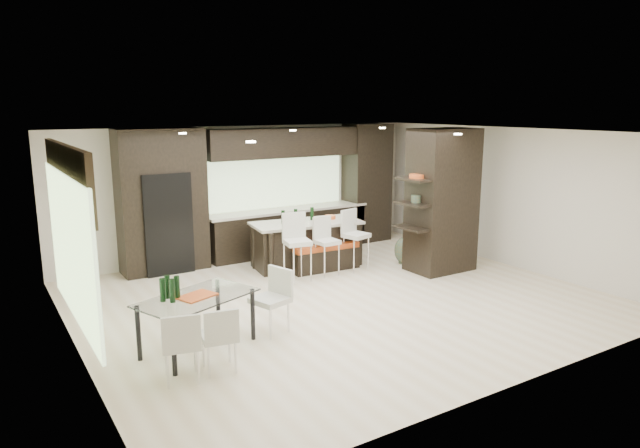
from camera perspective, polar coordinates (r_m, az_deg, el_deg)
ground at (r=9.44m, az=1.96°, el=-7.49°), size 8.00×8.00×0.00m
back_wall at (r=12.09m, az=-7.34°, el=3.31°), size 8.00×0.02×2.70m
left_wall at (r=7.64m, az=-23.69°, el=-2.58°), size 0.02×7.00×2.70m
right_wall at (r=11.77m, az=18.38°, el=2.57°), size 0.02×7.00×2.70m
ceiling at (r=8.92m, az=2.08°, el=9.12°), size 8.00×7.00×0.02m
window_left at (r=7.84m, az=-23.63°, el=-2.23°), size 0.04×3.20×1.90m
window_back at (r=12.29m, az=-4.74°, el=4.45°), size 3.40×0.04×1.20m
stone_accent at (r=7.69m, az=-23.96°, el=4.32°), size 0.08×3.00×0.80m
ceiling_spots at (r=9.12m, az=1.18°, el=9.06°), size 4.00×3.00×0.02m
back_cabinetry at (r=12.02m, az=-4.51°, el=3.32°), size 6.80×0.68×2.70m
refrigerator at (r=11.15m, az=-15.34°, el=0.18°), size 0.90×0.68×1.90m
partition_column at (r=11.01m, az=12.11°, el=2.31°), size 1.20×0.80×2.70m
kitchen_island at (r=11.21m, az=-1.36°, el=-2.00°), size 2.23×1.21×0.88m
stool_left at (r=10.23m, az=-2.27°, el=-3.05°), size 0.52×0.52×0.99m
stool_mid at (r=10.60m, az=0.71°, el=-2.83°), size 0.40×0.40×0.88m
stool_right at (r=10.93m, az=3.62°, el=-2.22°), size 0.51×0.51×0.94m
bench at (r=11.01m, az=0.33°, el=-3.23°), size 1.38×0.60×0.52m
floor_vase at (r=11.47m, az=8.46°, el=-1.31°), size 0.42×0.42×1.08m
dining_table at (r=7.62m, az=-12.10°, el=-9.69°), size 1.69×1.31×0.71m
chair_near at (r=7.01m, az=-10.08°, el=-11.41°), size 0.47×0.47×0.75m
chair_far at (r=6.85m, az=-13.72°, el=-11.97°), size 0.52×0.52×0.79m
chair_end at (r=7.99m, az=-4.99°, el=-8.00°), size 0.56×0.56×0.83m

